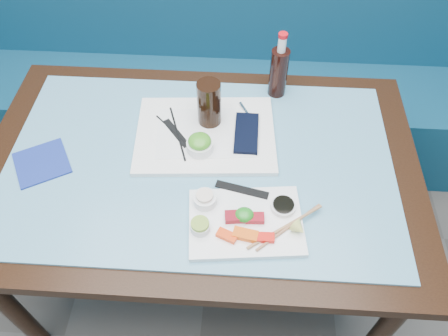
# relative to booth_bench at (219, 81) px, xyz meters

# --- Properties ---
(booth_bench) EXTENTS (3.00, 0.56, 1.17)m
(booth_bench) POSITION_rel_booth_bench_xyz_m (0.00, 0.00, 0.00)
(booth_bench) COLOR navy
(booth_bench) RESTS_ON ground
(dining_table) EXTENTS (1.40, 0.90, 0.75)m
(dining_table) POSITION_rel_booth_bench_xyz_m (0.00, -0.84, 0.29)
(dining_table) COLOR black
(dining_table) RESTS_ON ground
(glass_top) EXTENTS (1.22, 0.76, 0.01)m
(glass_top) POSITION_rel_booth_bench_xyz_m (0.00, -0.84, 0.38)
(glass_top) COLOR #5C9AB8
(glass_top) RESTS_ON dining_table
(sashimi_plate) EXTENTS (0.34, 0.26, 0.02)m
(sashimi_plate) POSITION_rel_booth_bench_xyz_m (0.15, -1.06, 0.39)
(sashimi_plate) COLOR white
(sashimi_plate) RESTS_ON glass_top
(salmon_left) EXTENTS (0.06, 0.05, 0.01)m
(salmon_left) POSITION_rel_booth_bench_xyz_m (0.10, -1.12, 0.41)
(salmon_left) COLOR #FF3C0A
(salmon_left) RESTS_ON sashimi_plate
(salmon_mid) EXTENTS (0.07, 0.05, 0.02)m
(salmon_mid) POSITION_rel_booth_bench_xyz_m (0.15, -1.11, 0.41)
(salmon_mid) COLOR #F45509
(salmon_mid) RESTS_ON sashimi_plate
(salmon_right) EXTENTS (0.06, 0.03, 0.01)m
(salmon_right) POSITION_rel_booth_bench_xyz_m (0.20, -1.12, 0.41)
(salmon_right) COLOR red
(salmon_right) RESTS_ON sashimi_plate
(tuna_left) EXTENTS (0.06, 0.04, 0.02)m
(tuna_left) POSITION_rel_booth_bench_xyz_m (0.12, -1.06, 0.41)
(tuna_left) COLOR maroon
(tuna_left) RESTS_ON sashimi_plate
(tuna_right) EXTENTS (0.05, 0.03, 0.02)m
(tuna_right) POSITION_rel_booth_bench_xyz_m (0.18, -1.06, 0.41)
(tuna_right) COLOR maroon
(tuna_right) RESTS_ON sashimi_plate
(seaweed_garnish) EXTENTS (0.07, 0.06, 0.03)m
(seaweed_garnish) POSITION_rel_booth_bench_xyz_m (0.15, -1.05, 0.41)
(seaweed_garnish) COLOR #1E811D
(seaweed_garnish) RESTS_ON sashimi_plate
(ramekin_wasabi) EXTENTS (0.06, 0.06, 0.02)m
(ramekin_wasabi) POSITION_rel_booth_bench_xyz_m (0.03, -1.10, 0.41)
(ramekin_wasabi) COLOR white
(ramekin_wasabi) RESTS_ON sashimi_plate
(wasabi_fill) EXTENTS (0.06, 0.06, 0.01)m
(wasabi_fill) POSITION_rel_booth_bench_xyz_m (0.03, -1.10, 0.43)
(wasabi_fill) COLOR #80A936
(wasabi_fill) RESTS_ON ramekin_wasabi
(ramekin_ginger) EXTENTS (0.09, 0.09, 0.03)m
(ramekin_ginger) POSITION_rel_booth_bench_xyz_m (0.03, -1.01, 0.41)
(ramekin_ginger) COLOR white
(ramekin_ginger) RESTS_ON sashimi_plate
(ginger_fill) EXTENTS (0.06, 0.06, 0.01)m
(ginger_fill) POSITION_rel_booth_bench_xyz_m (0.03, -1.01, 0.43)
(ginger_fill) COLOR beige
(ginger_fill) RESTS_ON ramekin_ginger
(soy_dish) EXTENTS (0.08, 0.08, 0.01)m
(soy_dish) POSITION_rel_booth_bench_xyz_m (0.26, -1.01, 0.41)
(soy_dish) COLOR white
(soy_dish) RESTS_ON sashimi_plate
(soy_fill) EXTENTS (0.07, 0.07, 0.01)m
(soy_fill) POSITION_rel_booth_bench_xyz_m (0.26, -1.01, 0.42)
(soy_fill) COLOR black
(soy_fill) RESTS_ON soy_dish
(lemon_wedge) EXTENTS (0.05, 0.05, 0.04)m
(lemon_wedge) POSITION_rel_booth_bench_xyz_m (0.30, -1.09, 0.42)
(lemon_wedge) COLOR #E2E76D
(lemon_wedge) RESTS_ON sashimi_plate
(chopstick_sleeve) EXTENTS (0.16, 0.06, 0.00)m
(chopstick_sleeve) POSITION_rel_booth_bench_xyz_m (0.14, -0.96, 0.40)
(chopstick_sleeve) COLOR black
(chopstick_sleeve) RESTS_ON sashimi_plate
(wooden_chopstick_a) EXTENTS (0.21, 0.16, 0.01)m
(wooden_chopstick_a) POSITION_rel_booth_bench_xyz_m (0.26, -1.08, 0.40)
(wooden_chopstick_a) COLOR #A2744C
(wooden_chopstick_a) RESTS_ON sashimi_plate
(wooden_chopstick_b) EXTENTS (0.18, 0.16, 0.01)m
(wooden_chopstick_b) POSITION_rel_booth_bench_xyz_m (0.27, -1.08, 0.40)
(wooden_chopstick_b) COLOR #9B6849
(wooden_chopstick_b) RESTS_ON sashimi_plate
(serving_tray) EXTENTS (0.48, 0.37, 0.02)m
(serving_tray) POSITION_rel_booth_bench_xyz_m (0.01, -0.73, 0.39)
(serving_tray) COLOR white
(serving_tray) RESTS_ON glass_top
(paper_placemat) EXTENTS (0.34, 0.25, 0.00)m
(paper_placemat) POSITION_rel_booth_bench_xyz_m (0.01, -0.73, 0.40)
(paper_placemat) COLOR white
(paper_placemat) RESTS_ON serving_tray
(seaweed_bowl) EXTENTS (0.10, 0.10, 0.03)m
(seaweed_bowl) POSITION_rel_booth_bench_xyz_m (0.00, -0.81, 0.42)
(seaweed_bowl) COLOR white
(seaweed_bowl) RESTS_ON serving_tray
(seaweed_salad) EXTENTS (0.08, 0.08, 0.04)m
(seaweed_salad) POSITION_rel_booth_bench_xyz_m (0.00, -0.81, 0.44)
(seaweed_salad) COLOR #409422
(seaweed_salad) RESTS_ON seaweed_bowl
(cola_glass) EXTENTS (0.10, 0.10, 0.16)m
(cola_glass) POSITION_rel_booth_bench_xyz_m (0.02, -0.68, 0.48)
(cola_glass) COLOR black
(cola_glass) RESTS_ON serving_tray
(navy_pouch) EXTENTS (0.08, 0.18, 0.01)m
(navy_pouch) POSITION_rel_booth_bench_xyz_m (0.15, -0.73, 0.41)
(navy_pouch) COLOR black
(navy_pouch) RESTS_ON serving_tray
(fork) EXTENTS (0.05, 0.08, 0.01)m
(fork) POSITION_rel_booth_bench_xyz_m (0.14, -0.63, 0.41)
(fork) COLOR silver
(fork) RESTS_ON serving_tray
(black_chopstick_a) EXTENTS (0.15, 0.15, 0.01)m
(black_chopstick_a) POSITION_rel_booth_bench_xyz_m (-0.09, -0.74, 0.40)
(black_chopstick_a) COLOR black
(black_chopstick_a) RESTS_ON serving_tray
(black_chopstick_b) EXTENTS (0.08, 0.23, 0.01)m
(black_chopstick_b) POSITION_rel_booth_bench_xyz_m (-0.08, -0.74, 0.40)
(black_chopstick_b) COLOR black
(black_chopstick_b) RESTS_ON serving_tray
(tray_sleeve) EXTENTS (0.11, 0.13, 0.00)m
(tray_sleeve) POSITION_rel_booth_bench_xyz_m (-0.08, -0.74, 0.40)
(tray_sleeve) COLOR black
(tray_sleeve) RESTS_ON serving_tray
(cola_bottle_body) EXTENTS (0.07, 0.07, 0.18)m
(cola_bottle_body) POSITION_rel_booth_bench_xyz_m (0.25, -0.50, 0.47)
(cola_bottle_body) COLOR black
(cola_bottle_body) RESTS_ON glass_top
(cola_bottle_neck) EXTENTS (0.03, 0.03, 0.05)m
(cola_bottle_neck) POSITION_rel_booth_bench_xyz_m (0.25, -0.50, 0.59)
(cola_bottle_neck) COLOR white
(cola_bottle_neck) RESTS_ON cola_bottle_body
(cola_bottle_cap) EXTENTS (0.03, 0.03, 0.01)m
(cola_bottle_cap) POSITION_rel_booth_bench_xyz_m (0.25, -0.50, 0.62)
(cola_bottle_cap) COLOR red
(cola_bottle_cap) RESTS_ON cola_bottle_neck
(blue_napkin) EXTENTS (0.21, 0.21, 0.01)m
(blue_napkin) POSITION_rel_booth_bench_xyz_m (-0.49, -0.88, 0.39)
(blue_napkin) COLOR navy
(blue_napkin) RESTS_ON glass_top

